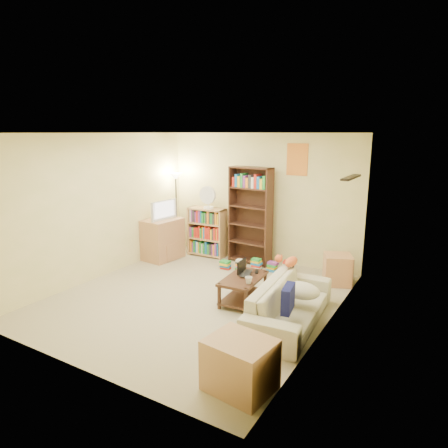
{
  "coord_description": "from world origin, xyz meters",
  "views": [
    {
      "loc": [
        3.3,
        -4.79,
        2.51
      ],
      "look_at": [
        0.09,
        0.66,
        1.05
      ],
      "focal_mm": 32.0,
      "sensor_mm": 36.0,
      "label": 1
    }
  ],
  "objects_px": {
    "sofa": "(290,304)",
    "tall_bookshelf": "(250,213)",
    "short_bookshelf": "(207,232)",
    "end_cabinet": "(240,365)",
    "coffee_table": "(243,286)",
    "laptop": "(249,274)",
    "mug": "(249,280)",
    "tv_stand": "(163,239)",
    "floor_lamp": "(176,189)",
    "desk_fan": "(208,197)",
    "television": "(162,210)",
    "tabby_cat": "(289,261)",
    "side_table": "(338,269)"
  },
  "relations": [
    {
      "from": "short_bookshelf",
      "to": "tabby_cat",
      "type": "bearing_deg",
      "value": -31.37
    },
    {
      "from": "mug",
      "to": "tall_bookshelf",
      "type": "xyz_separation_m",
      "value": [
        -0.95,
        1.92,
        0.55
      ]
    },
    {
      "from": "laptop",
      "to": "sofa",
      "type": "bearing_deg",
      "value": -132.9
    },
    {
      "from": "side_table",
      "to": "coffee_table",
      "type": "bearing_deg",
      "value": -125.05
    },
    {
      "from": "coffee_table",
      "to": "end_cabinet",
      "type": "height_order",
      "value": "end_cabinet"
    },
    {
      "from": "sofa",
      "to": "tabby_cat",
      "type": "xyz_separation_m",
      "value": [
        -0.3,
        0.7,
        0.35
      ]
    },
    {
      "from": "coffee_table",
      "to": "laptop",
      "type": "relative_size",
      "value": 2.29
    },
    {
      "from": "sofa",
      "to": "laptop",
      "type": "xyz_separation_m",
      "value": [
        -0.83,
        0.43,
        0.13
      ]
    },
    {
      "from": "tv_stand",
      "to": "side_table",
      "type": "height_order",
      "value": "tv_stand"
    },
    {
      "from": "side_table",
      "to": "end_cabinet",
      "type": "relative_size",
      "value": 0.8
    },
    {
      "from": "laptop",
      "to": "desk_fan",
      "type": "distance_m",
      "value": 2.42
    },
    {
      "from": "tall_bookshelf",
      "to": "side_table",
      "type": "bearing_deg",
      "value": -4.25
    },
    {
      "from": "tall_bookshelf",
      "to": "short_bookshelf",
      "type": "xyz_separation_m",
      "value": [
        -0.96,
        -0.05,
        -0.49
      ]
    },
    {
      "from": "short_bookshelf",
      "to": "floor_lamp",
      "type": "distance_m",
      "value": 1.13
    },
    {
      "from": "sofa",
      "to": "tv_stand",
      "type": "bearing_deg",
      "value": 62.94
    },
    {
      "from": "tv_stand",
      "to": "desk_fan",
      "type": "distance_m",
      "value": 1.24
    },
    {
      "from": "laptop",
      "to": "short_bookshelf",
      "type": "bearing_deg",
      "value": 33.06
    },
    {
      "from": "television",
      "to": "desk_fan",
      "type": "height_order",
      "value": "desk_fan"
    },
    {
      "from": "tv_stand",
      "to": "floor_lamp",
      "type": "relative_size",
      "value": 0.49
    },
    {
      "from": "mug",
      "to": "tv_stand",
      "type": "bearing_deg",
      "value": 154.24
    },
    {
      "from": "coffee_table",
      "to": "mug",
      "type": "xyz_separation_m",
      "value": [
        0.18,
        -0.19,
        0.19
      ]
    },
    {
      "from": "sofa",
      "to": "side_table",
      "type": "bearing_deg",
      "value": -10.13
    },
    {
      "from": "short_bookshelf",
      "to": "end_cabinet",
      "type": "height_order",
      "value": "short_bookshelf"
    },
    {
      "from": "side_table",
      "to": "end_cabinet",
      "type": "height_order",
      "value": "end_cabinet"
    },
    {
      "from": "tabby_cat",
      "to": "floor_lamp",
      "type": "bearing_deg",
      "value": 157.52
    },
    {
      "from": "short_bookshelf",
      "to": "floor_lamp",
      "type": "height_order",
      "value": "floor_lamp"
    },
    {
      "from": "coffee_table",
      "to": "end_cabinet",
      "type": "relative_size",
      "value": 1.44
    },
    {
      "from": "sofa",
      "to": "end_cabinet",
      "type": "distance_m",
      "value": 1.59
    },
    {
      "from": "coffee_table",
      "to": "floor_lamp",
      "type": "relative_size",
      "value": 0.55
    },
    {
      "from": "tabby_cat",
      "to": "floor_lamp",
      "type": "xyz_separation_m",
      "value": [
        -3.05,
        1.26,
        0.72
      ]
    },
    {
      "from": "sofa",
      "to": "floor_lamp",
      "type": "relative_size",
      "value": 1.15
    },
    {
      "from": "tabby_cat",
      "to": "television",
      "type": "relative_size",
      "value": 0.64
    },
    {
      "from": "television",
      "to": "end_cabinet",
      "type": "distance_m",
      "value": 4.52
    },
    {
      "from": "laptop",
      "to": "floor_lamp",
      "type": "height_order",
      "value": "floor_lamp"
    },
    {
      "from": "coffee_table",
      "to": "end_cabinet",
      "type": "xyz_separation_m",
      "value": [
        0.96,
        -1.88,
        0.02
      ]
    },
    {
      "from": "coffee_table",
      "to": "tall_bookshelf",
      "type": "bearing_deg",
      "value": 109.73
    },
    {
      "from": "sofa",
      "to": "tall_bookshelf",
      "type": "relative_size",
      "value": 1.03
    },
    {
      "from": "laptop",
      "to": "tall_bookshelf",
      "type": "height_order",
      "value": "tall_bookshelf"
    },
    {
      "from": "sofa",
      "to": "television",
      "type": "relative_size",
      "value": 2.84
    },
    {
      "from": "short_bookshelf",
      "to": "desk_fan",
      "type": "xyz_separation_m",
      "value": [
        0.06,
        -0.05,
        0.74
      ]
    },
    {
      "from": "mug",
      "to": "short_bookshelf",
      "type": "distance_m",
      "value": 2.68
    },
    {
      "from": "tv_stand",
      "to": "television",
      "type": "relative_size",
      "value": 1.2
    },
    {
      "from": "coffee_table",
      "to": "laptop",
      "type": "distance_m",
      "value": 0.21
    },
    {
      "from": "sofa",
      "to": "tall_bookshelf",
      "type": "xyz_separation_m",
      "value": [
        -1.62,
        2.02,
        0.72
      ]
    },
    {
      "from": "television",
      "to": "floor_lamp",
      "type": "distance_m",
      "value": 0.7
    },
    {
      "from": "tabby_cat",
      "to": "tall_bookshelf",
      "type": "relative_size",
      "value": 0.23
    },
    {
      "from": "short_bookshelf",
      "to": "side_table",
      "type": "distance_m",
      "value": 2.78
    },
    {
      "from": "laptop",
      "to": "tall_bookshelf",
      "type": "distance_m",
      "value": 1.88
    },
    {
      "from": "television",
      "to": "end_cabinet",
      "type": "bearing_deg",
      "value": -125.24
    },
    {
      "from": "laptop",
      "to": "end_cabinet",
      "type": "distance_m",
      "value": 2.22
    }
  ]
}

